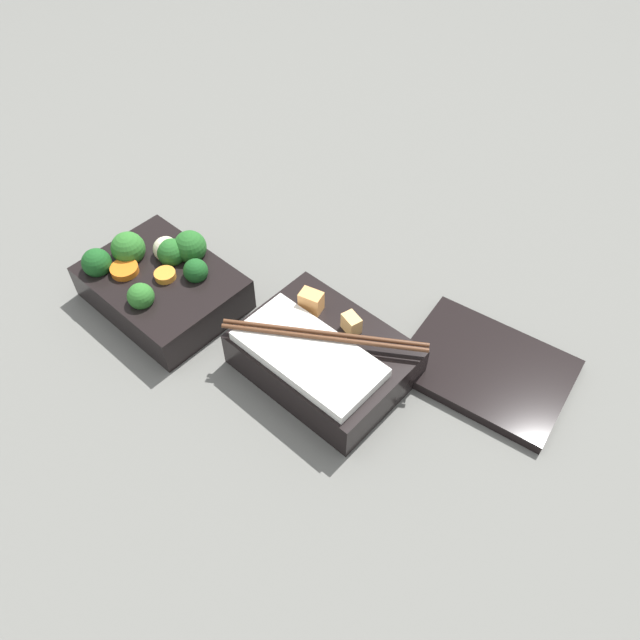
# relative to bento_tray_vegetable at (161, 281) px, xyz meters

# --- Properties ---
(ground_plane) EXTENTS (3.00, 3.00, 0.00)m
(ground_plane) POSITION_rel_bento_tray_vegetable_xyz_m (0.12, 0.03, -0.03)
(ground_plane) COLOR slate
(bento_tray_vegetable) EXTENTS (0.18, 0.14, 0.08)m
(bento_tray_vegetable) POSITION_rel_bento_tray_vegetable_xyz_m (0.00, 0.00, 0.00)
(bento_tray_vegetable) COLOR black
(bento_tray_vegetable) RESTS_ON ground_plane
(bento_tray_rice) EXTENTS (0.19, 0.14, 0.07)m
(bento_tray_rice) POSITION_rel_bento_tray_vegetable_xyz_m (0.22, 0.05, -0.00)
(bento_tray_rice) COLOR black
(bento_tray_rice) RESTS_ON ground_plane
(bento_lid) EXTENTS (0.20, 0.16, 0.01)m
(bento_lid) POSITION_rel_bento_tray_vegetable_xyz_m (0.36, 0.17, -0.02)
(bento_lid) COLOR black
(bento_lid) RESTS_ON ground_plane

